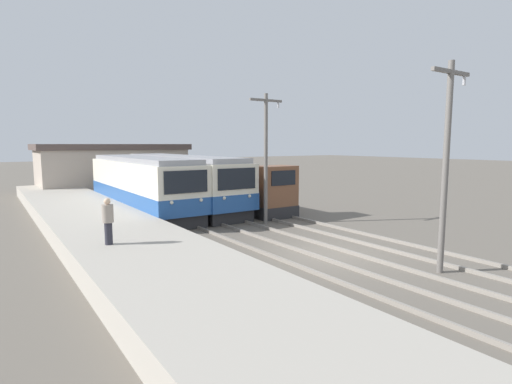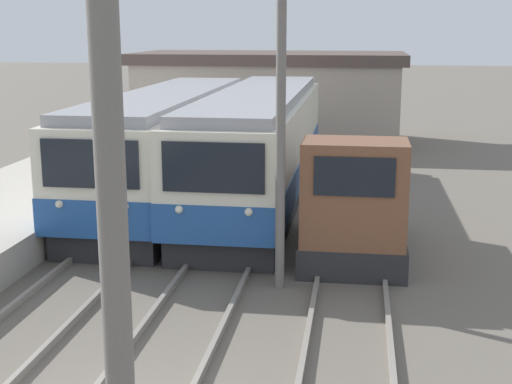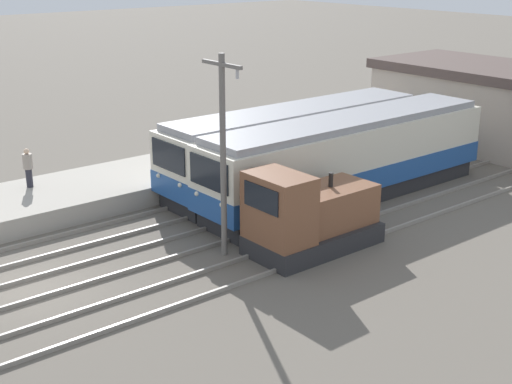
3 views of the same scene
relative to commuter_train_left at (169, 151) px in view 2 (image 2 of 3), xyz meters
The scene contains 6 objects.
commuter_train_left is the anchor object (origin of this frame).
commuter_train_center 2.83m from the commuter_train_left, ahead, with size 2.84×14.24×3.48m.
shunting_locomotive 7.44m from the commuter_train_left, 38.71° to the right, with size 2.40×4.76×3.00m.
catenary_mast_near 17.71m from the commuter_train_left, 75.82° to the right, with size 2.00×0.20×6.84m.
catenary_mast_mid 8.60m from the commuter_train_left, 58.88° to the right, with size 2.00×0.20×6.84m.
station_building 12.75m from the commuter_train_left, 82.82° to the left, with size 12.60×6.30×4.23m.
Camera 2 is at (3.27, -7.98, 5.37)m, focal length 50.00 mm.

